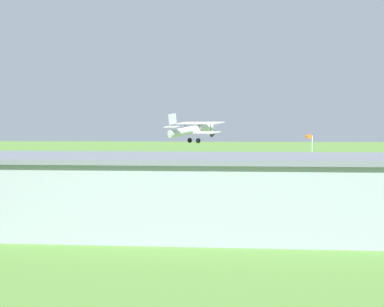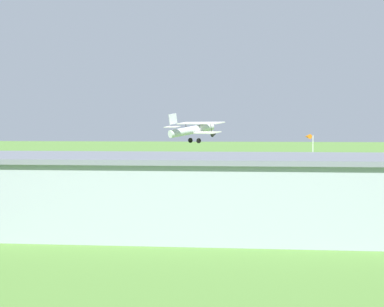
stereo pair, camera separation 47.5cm
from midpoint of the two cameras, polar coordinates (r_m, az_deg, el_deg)
ground_plane at (r=75.82m, az=3.98°, el=-3.15°), size 400.00×400.00×0.00m
hangar at (r=44.32m, az=-0.74°, el=-3.73°), size 37.29×12.45×5.53m
biplane at (r=78.37m, az=0.34°, el=2.27°), size 7.91×8.09×3.82m
car_grey at (r=59.59m, az=17.27°, el=-4.10°), size 2.27×4.38×1.53m
car_black at (r=63.89m, az=-15.98°, el=-3.59°), size 2.10×4.54×1.61m
person_by_parked_cars at (r=62.19m, az=12.31°, el=-3.79°), size 0.54×0.54×1.55m
person_near_hangar_door at (r=64.02m, az=10.70°, el=-3.47°), size 0.51×0.51×1.78m
person_beside_truck at (r=63.54m, az=16.72°, el=-3.62°), size 0.54×0.54×1.73m
person_walking_on_apron at (r=64.58m, az=-4.22°, el=-3.44°), size 0.38×0.38×1.67m
windsock at (r=78.68m, az=11.04°, el=1.22°), size 1.30×1.43×6.56m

